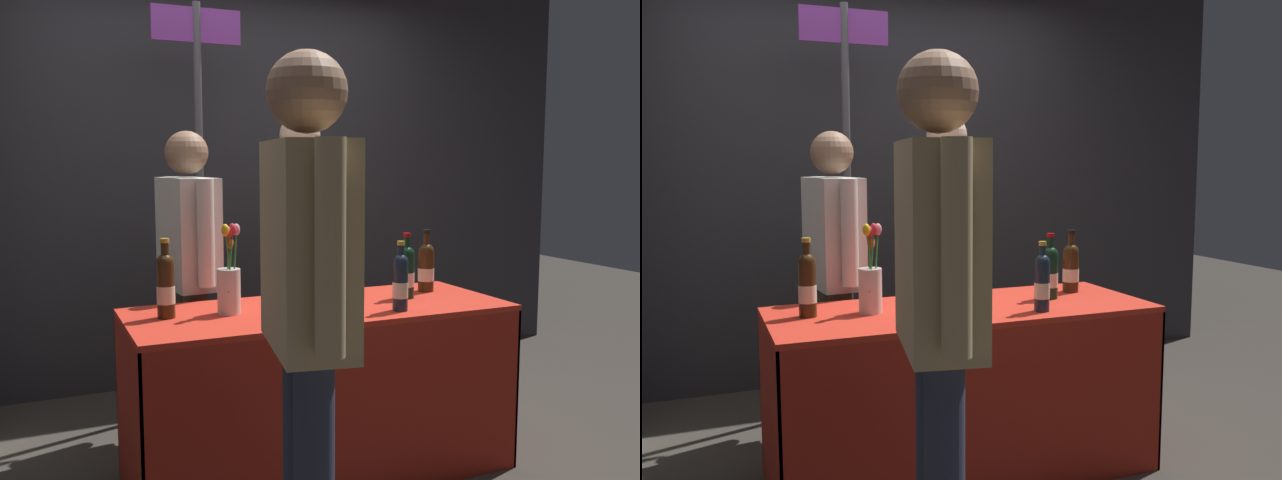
{
  "view_description": "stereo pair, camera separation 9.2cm",
  "coord_description": "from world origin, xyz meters",
  "views": [
    {
      "loc": [
        -1.2,
        -2.7,
        1.41
      ],
      "look_at": [
        0.0,
        0.0,
        1.07
      ],
      "focal_mm": 37.86,
      "sensor_mm": 36.0,
      "label": 1
    },
    {
      "loc": [
        -1.11,
        -2.73,
        1.41
      ],
      "look_at": [
        0.0,
        0.0,
        1.07
      ],
      "focal_mm": 37.86,
      "sensor_mm": 36.0,
      "label": 2
    }
  ],
  "objects": [
    {
      "name": "booth_signpost",
      "position": [
        -0.27,
        1.07,
        1.4
      ],
      "size": [
        0.5,
        0.04,
        2.28
      ],
      "color": "#47474C",
      "rests_on": "ground_plane"
    },
    {
      "name": "featured_wine_bottle",
      "position": [
        -0.1,
        -0.15,
        0.9
      ],
      "size": [
        0.08,
        0.08,
        0.33
      ],
      "color": "black",
      "rests_on": "tasting_table"
    },
    {
      "name": "ground_plane",
      "position": [
        0.0,
        0.0,
        0.0
      ],
      "size": [
        12.0,
        12.0,
        0.0
      ],
      "primitive_type": "plane",
      "color": "#38332D"
    },
    {
      "name": "vendor_assistant",
      "position": [
        0.24,
        0.82,
        1.0
      ],
      "size": [
        0.26,
        0.56,
        1.67
      ],
      "rotation": [
        0.0,
        0.0,
        -1.69
      ],
      "color": "#4C4233",
      "rests_on": "ground_plane"
    },
    {
      "name": "display_bottle_3",
      "position": [
        0.29,
        -0.21,
        0.9
      ],
      "size": [
        0.07,
        0.07,
        0.3
      ],
      "color": "#192333",
      "rests_on": "tasting_table"
    },
    {
      "name": "taster_foreground_right",
      "position": [
        -0.44,
        -0.89,
        1.05
      ],
      "size": [
        0.29,
        0.62,
        1.73
      ],
      "rotation": [
        0.0,
        0.0,
        1.39
      ],
      "color": "#2D3347",
      "rests_on": "ground_plane"
    },
    {
      "name": "back_partition",
      "position": [
        0.0,
        1.57,
        1.46
      ],
      "size": [
        5.22,
        0.12,
        2.93
      ],
      "primitive_type": "cube",
      "color": "#2D2D33",
      "rests_on": "ground_plane"
    },
    {
      "name": "wine_glass_near_vendor",
      "position": [
        0.07,
        0.15,
        0.85
      ],
      "size": [
        0.07,
        0.07,
        0.12
      ],
      "color": "silver",
      "rests_on": "tasting_table"
    },
    {
      "name": "tasting_table",
      "position": [
        0.0,
        0.0,
        0.53
      ],
      "size": [
        1.69,
        0.67,
        0.77
      ],
      "color": "red",
      "rests_on": "ground_plane"
    },
    {
      "name": "display_bottle_0",
      "position": [
        0.63,
        0.12,
        0.9
      ],
      "size": [
        0.08,
        0.08,
        0.31
      ],
      "color": "#38230F",
      "rests_on": "tasting_table"
    },
    {
      "name": "vendor_presenter",
      "position": [
        -0.44,
        0.64,
        0.93
      ],
      "size": [
        0.25,
        0.57,
        1.56
      ],
      "rotation": [
        0.0,
        0.0,
        -1.46
      ],
      "color": "#4C4233",
      "rests_on": "ground_plane"
    },
    {
      "name": "flower_vase",
      "position": [
        -0.41,
        0.03,
        0.9
      ],
      "size": [
        0.11,
        0.1,
        0.39
      ],
      "color": "silver",
      "rests_on": "tasting_table"
    },
    {
      "name": "display_bottle_2",
      "position": [
        -0.67,
        0.06,
        0.91
      ],
      "size": [
        0.08,
        0.08,
        0.33
      ],
      "color": "#38230F",
      "rests_on": "tasting_table"
    },
    {
      "name": "display_bottle_1",
      "position": [
        0.45,
        0.02,
        0.9
      ],
      "size": [
        0.08,
        0.08,
        0.31
      ],
      "color": "black",
      "rests_on": "tasting_table"
    }
  ]
}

